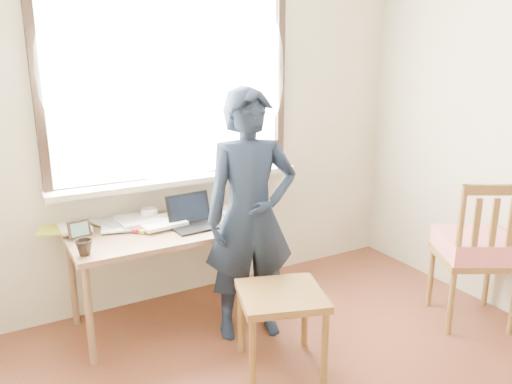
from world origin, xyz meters
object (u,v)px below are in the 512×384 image
mug_dark (84,247)px  mug_white (149,214)px  desk (167,239)px  laptop (193,219)px  side_chair (476,248)px  work_chair (281,304)px  person (251,217)px

mug_dark → mug_white: bearing=38.7°
desk → laptop: size_ratio=3.83×
desk → side_chair: bearing=-29.7°
mug_dark → work_chair: bearing=-34.5°
laptop → side_chair: 1.93m
laptop → side_chair: side_chair is taller
work_chair → side_chair: (1.44, -0.19, 0.13)m
side_chair → person: 1.55m
laptop → desk: bearing=169.3°
side_chair → laptop: bearing=148.5°
mug_dark → work_chair: (0.95, -0.65, -0.31)m
laptop → mug_white: bearing=130.7°
person → work_chair: bearing=-80.9°
desk → side_chair: (1.82, -1.04, -0.06)m
desk → mug_dark: 0.61m
laptop → side_chair: (1.64, -1.00, -0.18)m
mug_dark → laptop: bearing=12.0°
side_chair → work_chair: bearing=172.4°
mug_dark → desk: bearing=18.9°
side_chair → person: size_ratio=0.64×
laptop → side_chair: size_ratio=0.32×
laptop → work_chair: laptop is taller
mug_dark → person: bearing=-12.0°
work_chair → desk: bearing=114.5°
side_chair → person: (-1.39, 0.63, 0.27)m
mug_white → work_chair: 1.19m
work_chair → side_chair: 1.45m
desk → side_chair: 2.09m
laptop → work_chair: size_ratio=0.55×
mug_dark → work_chair: 1.19m
side_chair → person: person is taller
desk → mug_white: mug_white is taller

